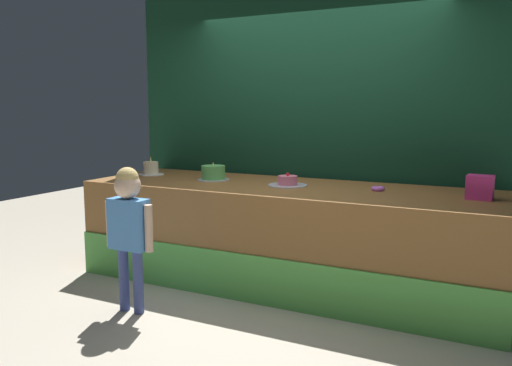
{
  "coord_description": "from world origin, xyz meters",
  "views": [
    {
      "loc": [
        1.79,
        -3.58,
        1.57
      ],
      "look_at": [
        -0.19,
        0.35,
        0.93
      ],
      "focal_mm": 36.21,
      "sensor_mm": 36.0,
      "label": 1
    }
  ],
  "objects_px": {
    "donut": "(378,189)",
    "cake_center": "(213,173)",
    "child_figure": "(129,220)",
    "pink_box": "(480,187)",
    "cake_right": "(288,182)",
    "cake_left": "(151,169)"
  },
  "relations": [
    {
      "from": "donut",
      "to": "cake_center",
      "type": "bearing_deg",
      "value": -177.65
    },
    {
      "from": "child_figure",
      "to": "cake_left",
      "type": "relative_size",
      "value": 4.33
    },
    {
      "from": "pink_box",
      "to": "cake_right",
      "type": "relative_size",
      "value": 0.54
    },
    {
      "from": "child_figure",
      "to": "donut",
      "type": "bearing_deg",
      "value": 38.6
    },
    {
      "from": "donut",
      "to": "cake_center",
      "type": "distance_m",
      "value": 1.57
    },
    {
      "from": "cake_left",
      "to": "cake_right",
      "type": "height_order",
      "value": "cake_left"
    },
    {
      "from": "cake_center",
      "to": "child_figure",
      "type": "bearing_deg",
      "value": -90.89
    },
    {
      "from": "pink_box",
      "to": "cake_left",
      "type": "relative_size",
      "value": 0.72
    },
    {
      "from": "cake_left",
      "to": "cake_center",
      "type": "xyz_separation_m",
      "value": [
        0.79,
        -0.05,
        0.01
      ]
    },
    {
      "from": "pink_box",
      "to": "cake_center",
      "type": "distance_m",
      "value": 2.36
    },
    {
      "from": "donut",
      "to": "cake_left",
      "type": "bearing_deg",
      "value": -179.66
    },
    {
      "from": "donut",
      "to": "child_figure",
      "type": "bearing_deg",
      "value": -141.4
    },
    {
      "from": "cake_left",
      "to": "cake_center",
      "type": "bearing_deg",
      "value": -3.68
    },
    {
      "from": "pink_box",
      "to": "cake_center",
      "type": "relative_size",
      "value": 0.6
    },
    {
      "from": "donut",
      "to": "cake_center",
      "type": "relative_size",
      "value": 0.36
    },
    {
      "from": "pink_box",
      "to": "cake_left",
      "type": "xyz_separation_m",
      "value": [
        -3.14,
        0.04,
        -0.03
      ]
    },
    {
      "from": "cake_right",
      "to": "pink_box",
      "type": "bearing_deg",
      "value": 1.1
    },
    {
      "from": "child_figure",
      "to": "pink_box",
      "type": "relative_size",
      "value": 6.03
    },
    {
      "from": "child_figure",
      "to": "pink_box",
      "type": "distance_m",
      "value": 2.68
    },
    {
      "from": "cake_left",
      "to": "donut",
      "type": "bearing_deg",
      "value": 0.34
    },
    {
      "from": "pink_box",
      "to": "cake_center",
      "type": "xyz_separation_m",
      "value": [
        -2.36,
        -0.01,
        -0.02
      ]
    },
    {
      "from": "child_figure",
      "to": "donut",
      "type": "height_order",
      "value": "child_figure"
    }
  ]
}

